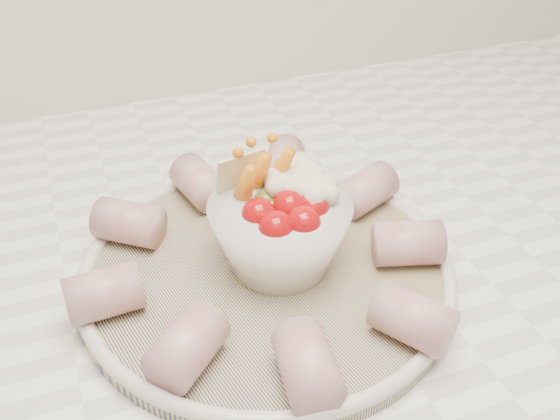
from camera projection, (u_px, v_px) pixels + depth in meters
name	position (u px, v px, depth m)	size (l,w,h in m)	color
serving_platter	(267.00, 270.00, 0.53)	(0.37, 0.37, 0.02)	navy
veggie_bowl	(281.00, 225.00, 0.51)	(0.12, 0.12, 0.10)	white
cured_meat_rolls	(267.00, 249.00, 0.52)	(0.31, 0.31, 0.04)	#A64C55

